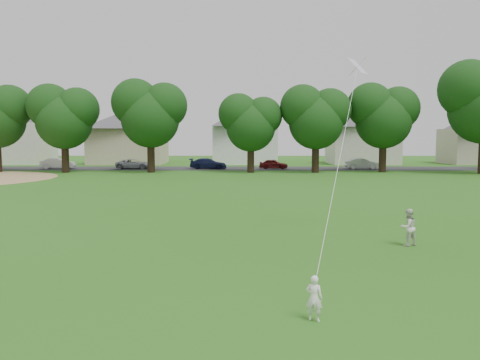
{
  "coord_description": "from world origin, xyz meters",
  "views": [
    {
      "loc": [
        -0.33,
        -12.3,
        3.61
      ],
      "look_at": [
        -0.41,
        2.0,
        2.3
      ],
      "focal_mm": 35.0,
      "sensor_mm": 36.0,
      "label": 1
    }
  ],
  "objects": [
    {
      "name": "house_row",
      "position": [
        -2.27,
        52.0,
        4.77
      ],
      "size": [
        77.34,
        14.06,
        10.08
      ],
      "color": "silver",
      "rests_on": "ground"
    },
    {
      "name": "older_boy",
      "position": [
        5.18,
        3.08,
        0.62
      ],
      "size": [
        0.74,
        0.66,
        1.24
      ],
      "primitive_type": "imported",
      "rotation": [
        0.0,
        0.0,
        3.53
      ],
      "color": "silver",
      "rests_on": "ground"
    },
    {
      "name": "ground",
      "position": [
        0.0,
        0.0,
        0.0
      ],
      "size": [
        160.0,
        160.0,
        0.0
      ],
      "primitive_type": "plane",
      "color": "#295A14",
      "rests_on": "ground"
    },
    {
      "name": "toddler",
      "position": [
        1.08,
        -3.37,
        0.46
      ],
      "size": [
        0.39,
        0.33,
        0.92
      ],
      "primitive_type": "imported",
      "rotation": [
        0.0,
        0.0,
        2.74
      ],
      "color": "white",
      "rests_on": "ground"
    },
    {
      "name": "street",
      "position": [
        0.0,
        42.0,
        0.01
      ],
      "size": [
        90.0,
        7.0,
        0.01
      ],
      "primitive_type": "cube",
      "color": "#2D2D30",
      "rests_on": "ground"
    },
    {
      "name": "tree_row",
      "position": [
        3.34,
        35.63,
        6.35
      ],
      "size": [
        82.33,
        9.27,
        11.48
      ],
      "color": "black",
      "rests_on": "ground"
    },
    {
      "name": "kite",
      "position": [
        2.53,
        1.1,
        3.47
      ],
      "size": [
        1.94,
        4.98,
        10.94
      ],
      "color": "white",
      "rests_on": "ground"
    },
    {
      "name": "parked_cars",
      "position": [
        -9.75,
        41.0,
        0.61
      ],
      "size": [
        47.73,
        2.03,
        1.28
      ],
      "color": "black",
      "rests_on": "ground"
    }
  ]
}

